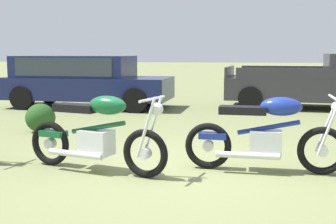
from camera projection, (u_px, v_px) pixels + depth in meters
ground_plane at (177, 172)px, 5.70m from camera, size 120.00×120.00×0.00m
motorcycle_green at (96, 134)px, 5.66m from camera, size 2.02×0.87×1.02m
motorcycle_blue at (266, 135)px, 5.65m from camera, size 2.05×0.64×1.02m
car_navy at (82, 77)px, 12.25m from camera, size 4.61×2.00×1.43m
pickup_truck_charcoal at (333, 81)px, 11.90m from camera, size 5.26×2.34×1.49m
shrub_low at (40, 118)px, 8.52m from camera, size 0.57×0.59×0.55m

